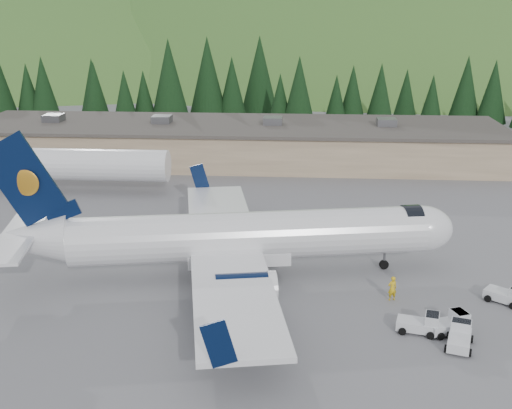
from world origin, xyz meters
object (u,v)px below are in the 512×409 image
object	(u,v)px
baggage_tug_c	(460,336)
baggage_tug_a	(422,324)
airliner	(237,238)
baggage_tug_d	(451,323)
second_airliner	(47,163)
terminal_building	(236,142)
baggage_tug_b	(508,295)
ramp_worker	(392,288)

from	to	relation	value
baggage_tug_c	baggage_tug_a	bearing A→B (deg)	71.14
airliner	baggage_tug_c	world-z (taller)	airliner
baggage_tug_d	second_airliner	bearing A→B (deg)	120.70
terminal_building	baggage_tug_c	bearing A→B (deg)	-68.35
second_airliner	baggage_tug_b	distance (m)	50.85
second_airliner	baggage_tug_a	world-z (taller)	second_airliner
airliner	terminal_building	world-z (taller)	airliner
baggage_tug_b	ramp_worker	distance (m)	8.29
second_airliner	terminal_building	world-z (taller)	second_airliner
airliner	baggage_tug_d	size ratio (longest dim) A/B	12.25
baggage_tug_b	airliner	bearing A→B (deg)	-152.96
baggage_tug_b	ramp_worker	xyz separation A→B (m)	(-8.28, -0.07, 0.28)
airliner	second_airliner	world-z (taller)	airliner
baggage_tug_c	baggage_tug_b	bearing A→B (deg)	-20.77
baggage_tug_a	ramp_worker	world-z (taller)	ramp_worker
baggage_tug_a	baggage_tug_b	xyz separation A→B (m)	(6.98, 4.80, 0.01)
terminal_building	baggage_tug_a	bearing A→B (deg)	-69.98
second_airliner	baggage_tug_c	distance (m)	50.47
baggage_tug_a	terminal_building	bearing A→B (deg)	123.80
baggage_tug_a	terminal_building	distance (m)	49.48
terminal_building	baggage_tug_d	world-z (taller)	terminal_building
ramp_worker	baggage_tug_d	bearing A→B (deg)	106.71
second_airliner	baggage_tug_c	bearing A→B (deg)	-39.37
baggage_tug_b	baggage_tug_d	bearing A→B (deg)	-100.80
airliner	ramp_worker	distance (m)	12.39
second_airliner	airliner	bearing A→B (deg)	-42.90
terminal_building	ramp_worker	size ratio (longest dim) A/B	38.17
second_airliner	terminal_building	distance (m)	25.55
second_airliner	baggage_tug_a	xyz separation A→B (m)	(36.84, -30.45, -2.68)
baggage_tug_d	ramp_worker	world-z (taller)	ramp_worker
second_airliner	baggage_tug_a	bearing A→B (deg)	-39.58
second_airliner	baggage_tug_d	world-z (taller)	second_airliner
second_airliner	ramp_worker	size ratio (longest dim) A/B	14.78
baggage_tug_a	baggage_tug_d	xyz separation A→B (m)	(1.90, 0.17, -0.01)
second_airliner	ramp_worker	world-z (taller)	second_airliner
second_airliner	baggage_tug_b	xyz separation A→B (m)	(43.82, -25.66, -2.68)
airliner	baggage_tug_c	distance (m)	18.15
baggage_tug_a	ramp_worker	xyz separation A→B (m)	(-1.31, 4.73, 0.29)
ramp_worker	baggage_tug_c	bearing A→B (deg)	100.27
baggage_tug_b	baggage_tug_c	distance (m)	7.97
baggage_tug_d	baggage_tug_b	bearing A→B (deg)	21.03
baggage_tug_b	baggage_tug_c	world-z (taller)	baggage_tug_b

